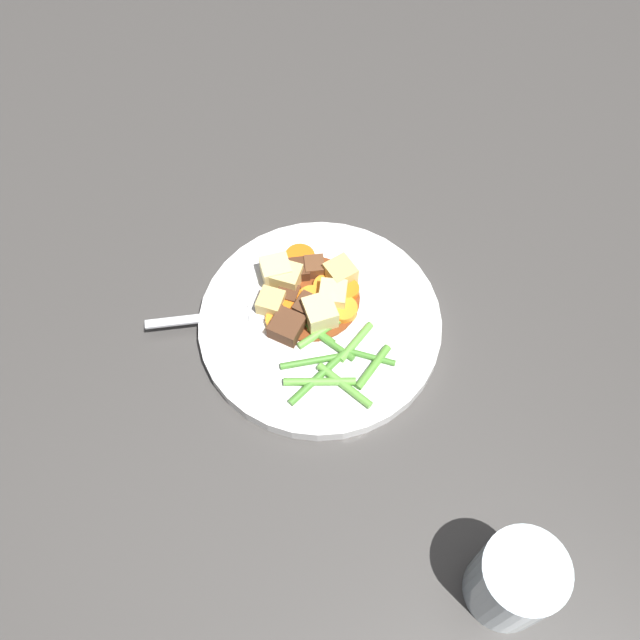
# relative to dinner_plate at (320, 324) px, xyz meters

# --- Properties ---
(ground_plane) EXTENTS (3.00, 3.00, 0.00)m
(ground_plane) POSITION_rel_dinner_plate_xyz_m (0.00, 0.00, -0.01)
(ground_plane) COLOR #423F3D
(dinner_plate) EXTENTS (0.27, 0.27, 0.02)m
(dinner_plate) POSITION_rel_dinner_plate_xyz_m (0.00, 0.00, 0.00)
(dinner_plate) COLOR white
(dinner_plate) RESTS_ON ground_plane
(stew_sauce) EXTENTS (0.11, 0.11, 0.00)m
(stew_sauce) POSITION_rel_dinner_plate_xyz_m (0.03, 0.00, 0.01)
(stew_sauce) COLOR brown
(stew_sauce) RESTS_ON dinner_plate
(carrot_slice_0) EXTENTS (0.04, 0.04, 0.01)m
(carrot_slice_0) POSITION_rel_dinner_plate_xyz_m (0.04, -0.02, 0.01)
(carrot_slice_0) COLOR orange
(carrot_slice_0) RESTS_ON dinner_plate
(carrot_slice_1) EXTENTS (0.04, 0.04, 0.01)m
(carrot_slice_1) POSITION_rel_dinner_plate_xyz_m (-0.00, -0.03, 0.01)
(carrot_slice_1) COLOR orange
(carrot_slice_1) RESTS_ON dinner_plate
(carrot_slice_2) EXTENTS (0.04, 0.04, 0.01)m
(carrot_slice_2) POSITION_rel_dinner_plate_xyz_m (0.03, 0.02, 0.01)
(carrot_slice_2) COLOR orange
(carrot_slice_2) RESTS_ON dinner_plate
(carrot_slice_3) EXTENTS (0.04, 0.04, 0.01)m
(carrot_slice_3) POSITION_rel_dinner_plate_xyz_m (0.02, -0.00, 0.01)
(carrot_slice_3) COLOR orange
(carrot_slice_3) RESTS_ON dinner_plate
(carrot_slice_4) EXTENTS (0.04, 0.04, 0.01)m
(carrot_slice_4) POSITION_rel_dinner_plate_xyz_m (0.08, -0.01, 0.02)
(carrot_slice_4) COLOR orange
(carrot_slice_4) RESTS_ON dinner_plate
(carrot_slice_5) EXTENTS (0.03, 0.03, 0.01)m
(carrot_slice_5) POSITION_rel_dinner_plate_xyz_m (0.08, 0.01, 0.01)
(carrot_slice_5) COLOR orange
(carrot_slice_5) RESTS_ON dinner_plate
(carrot_slice_6) EXTENTS (0.04, 0.04, 0.01)m
(carrot_slice_6) POSITION_rel_dinner_plate_xyz_m (0.01, 0.04, 0.01)
(carrot_slice_6) COLOR orange
(carrot_slice_6) RESTS_ON dinner_plate
(carrot_slice_7) EXTENTS (0.04, 0.04, 0.01)m
(carrot_slice_7) POSITION_rel_dinner_plate_xyz_m (0.02, -0.04, 0.01)
(carrot_slice_7) COLOR orange
(carrot_slice_7) RESTS_ON dinner_plate
(potato_chunk_0) EXTENTS (0.04, 0.04, 0.03)m
(potato_chunk_0) POSITION_rel_dinner_plate_xyz_m (0.06, 0.02, 0.02)
(potato_chunk_0) COLOR #E5CC7A
(potato_chunk_0) RESTS_ON dinner_plate
(potato_chunk_1) EXTENTS (0.04, 0.04, 0.03)m
(potato_chunk_1) POSITION_rel_dinner_plate_xyz_m (0.04, -0.04, 0.02)
(potato_chunk_1) COLOR #DBBC6B
(potato_chunk_1) RESTS_ON dinner_plate
(potato_chunk_2) EXTENTS (0.04, 0.04, 0.02)m
(potato_chunk_2) POSITION_rel_dinner_plate_xyz_m (0.03, 0.05, 0.02)
(potato_chunk_2) COLOR #DBBC6B
(potato_chunk_2) RESTS_ON dinner_plate
(potato_chunk_3) EXTENTS (0.03, 0.03, 0.03)m
(potato_chunk_3) POSITION_rel_dinner_plate_xyz_m (0.07, 0.03, 0.02)
(potato_chunk_3) COLOR #EAD68C
(potato_chunk_3) RESTS_ON dinner_plate
(potato_chunk_4) EXTENTS (0.04, 0.04, 0.03)m
(potato_chunk_4) POSITION_rel_dinner_plate_xyz_m (0.02, -0.02, 0.02)
(potato_chunk_4) COLOR #EAD68C
(potato_chunk_4) RESTS_ON dinner_plate
(potato_chunk_5) EXTENTS (0.04, 0.03, 0.03)m
(potato_chunk_5) POSITION_rel_dinner_plate_xyz_m (0.00, 0.00, 0.02)
(potato_chunk_5) COLOR #EAD68C
(potato_chunk_5) RESTS_ON dinner_plate
(meat_chunk_0) EXTENTS (0.05, 0.05, 0.02)m
(meat_chunk_0) POSITION_rel_dinner_plate_xyz_m (-0.00, 0.04, 0.02)
(meat_chunk_0) COLOR #56331E
(meat_chunk_0) RESTS_ON dinner_plate
(meat_chunk_1) EXTENTS (0.03, 0.03, 0.02)m
(meat_chunk_1) POSITION_rel_dinner_plate_xyz_m (0.06, -0.02, 0.02)
(meat_chunk_1) COLOR brown
(meat_chunk_1) RESTS_ON dinner_plate
(meat_chunk_2) EXTENTS (0.04, 0.04, 0.02)m
(meat_chunk_2) POSITION_rel_dinner_plate_xyz_m (0.01, 0.01, 0.02)
(meat_chunk_2) COLOR #56331E
(meat_chunk_2) RESTS_ON dinner_plate
(meat_chunk_3) EXTENTS (0.03, 0.03, 0.01)m
(meat_chunk_3) POSITION_rel_dinner_plate_xyz_m (0.04, 0.02, 0.02)
(meat_chunk_3) COLOR #4C2B19
(meat_chunk_3) RESTS_ON dinner_plate
(meat_chunk_4) EXTENTS (0.03, 0.03, 0.02)m
(meat_chunk_4) POSITION_rel_dinner_plate_xyz_m (0.07, 0.00, 0.02)
(meat_chunk_4) COLOR #4C2B19
(meat_chunk_4) RESTS_ON dinner_plate
(green_bean_0) EXTENTS (0.04, 0.05, 0.01)m
(green_bean_0) POSITION_rel_dinner_plate_xyz_m (-0.08, -0.03, 0.01)
(green_bean_0) COLOR #599E38
(green_bean_0) RESTS_ON dinner_plate
(green_bean_1) EXTENTS (0.06, 0.04, 0.01)m
(green_bean_1) POSITION_rel_dinner_plate_xyz_m (-0.03, 0.00, 0.01)
(green_bean_1) COLOR #4C8E33
(green_bean_1) RESTS_ON dinner_plate
(green_bean_2) EXTENTS (0.04, 0.05, 0.01)m
(green_bean_2) POSITION_rel_dinner_plate_xyz_m (-0.04, -0.03, 0.01)
(green_bean_2) COLOR #66AD42
(green_bean_2) RESTS_ON dinner_plate
(green_bean_3) EXTENTS (0.04, 0.08, 0.01)m
(green_bean_3) POSITION_rel_dinner_plate_xyz_m (-0.07, 0.03, 0.01)
(green_bean_3) COLOR #4C8E33
(green_bean_3) RESTS_ON dinner_plate
(green_bean_4) EXTENTS (0.02, 0.06, 0.01)m
(green_bean_4) POSITION_rel_dinner_plate_xyz_m (-0.02, 0.01, 0.01)
(green_bean_4) COLOR #66AD42
(green_bean_4) RESTS_ON dinner_plate
(green_bean_5) EXTENTS (0.07, 0.04, 0.01)m
(green_bean_5) POSITION_rel_dinner_plate_xyz_m (-0.09, 0.01, 0.01)
(green_bean_5) COLOR #66AD42
(green_bean_5) RESTS_ON dinner_plate
(green_bean_6) EXTENTS (0.04, 0.04, 0.01)m
(green_bean_6) POSITION_rel_dinner_plate_xyz_m (-0.07, -0.04, 0.01)
(green_bean_6) COLOR #4C8E33
(green_bean_6) RESTS_ON dinner_plate
(green_bean_7) EXTENTS (0.04, 0.07, 0.01)m
(green_bean_7) POSITION_rel_dinner_plate_xyz_m (-0.07, 0.03, 0.01)
(green_bean_7) COLOR #66AD42
(green_bean_7) RESTS_ON dinner_plate
(green_bean_8) EXTENTS (0.02, 0.08, 0.01)m
(green_bean_8) POSITION_rel_dinner_plate_xyz_m (-0.05, 0.02, 0.01)
(green_bean_8) COLOR #4C8E33
(green_bean_8) RESTS_ON dinner_plate
(green_bean_9) EXTENTS (0.07, 0.05, 0.01)m
(green_bean_9) POSITION_rel_dinner_plate_xyz_m (-0.00, 0.02, 0.01)
(green_bean_9) COLOR #4C8E33
(green_bean_9) RESTS_ON dinner_plate
(fork) EXTENTS (0.06, 0.17, 0.00)m
(fork) POSITION_rel_dinner_plate_xyz_m (0.04, 0.09, 0.01)
(fork) COLOR silver
(fork) RESTS_ON dinner_plate
(water_glass) EXTENTS (0.08, 0.08, 0.10)m
(water_glass) POSITION_rel_dinner_plate_xyz_m (-0.33, -0.06, 0.04)
(water_glass) COLOR silver
(water_glass) RESTS_ON ground_plane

